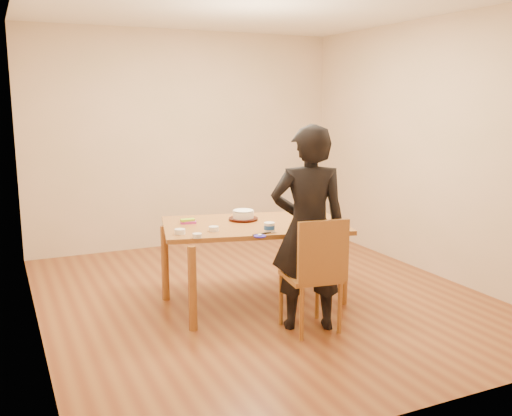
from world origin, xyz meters
name	(u,v)px	position (x,y,z in m)	size (l,w,h in m)	color
room_shell	(246,153)	(0.00, 0.34, 1.35)	(4.00, 4.50, 2.70)	brown
dining_table	(254,225)	(-0.13, -0.11, 0.73)	(1.62, 0.96, 0.04)	brown
dining_chair	(310,276)	(0.02, -0.88, 0.45)	(0.41, 0.41, 0.04)	brown
cake_plate	(243,219)	(-0.16, 0.06, 0.76)	(0.28, 0.28, 0.02)	red
cake	(243,215)	(-0.16, 0.06, 0.80)	(0.20, 0.20, 0.06)	white
frosting_dome	(243,210)	(-0.16, 0.06, 0.85)	(0.19, 0.19, 0.03)	white
frosting_tub	(269,227)	(-0.15, -0.48, 0.79)	(0.09, 0.09, 0.08)	white
frosting_lid	(260,236)	(-0.29, -0.60, 0.75)	(0.10, 0.10, 0.01)	#2419A8
frosting_dollop	(260,235)	(-0.29, -0.60, 0.77)	(0.04, 0.04, 0.02)	white
ramekin_green	(197,236)	(-0.78, -0.42, 0.77)	(0.08, 0.08, 0.04)	white
ramekin_yellow	(214,229)	(-0.57, -0.25, 0.77)	(0.09, 0.09, 0.04)	white
ramekin_multi	(180,232)	(-0.86, -0.23, 0.77)	(0.09, 0.09, 0.04)	white
candy_box_pink	(188,222)	(-0.67, 0.13, 0.76)	(0.14, 0.07, 0.02)	#D53294
candy_box_green	(188,220)	(-0.67, 0.14, 0.78)	(0.13, 0.06, 0.02)	#31921B
spatula	(262,234)	(-0.24, -0.53, 0.75)	(0.18, 0.02, 0.01)	black
person	(308,229)	(0.02, -0.84, 0.84)	(0.61, 0.40, 1.67)	black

